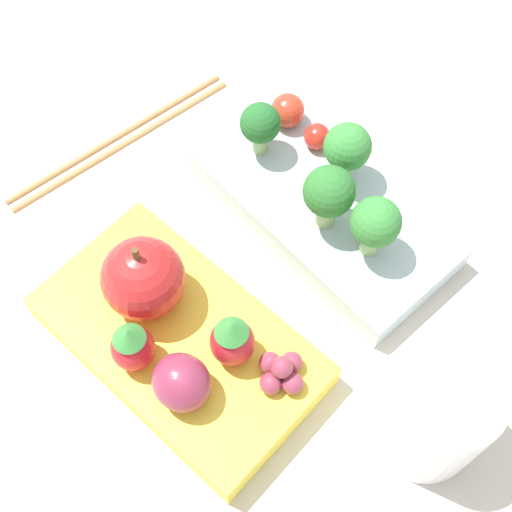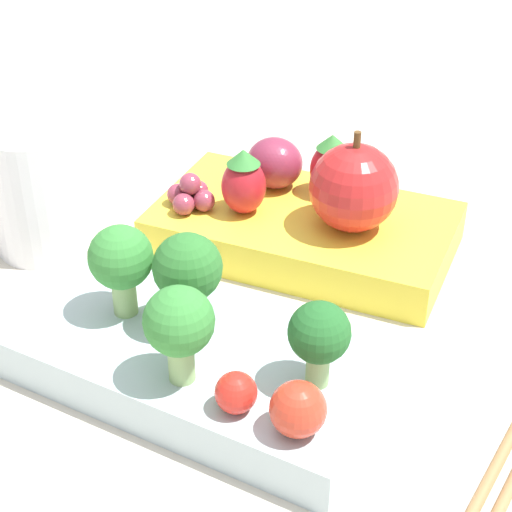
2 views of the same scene
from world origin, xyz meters
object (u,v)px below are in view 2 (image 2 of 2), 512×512
at_px(strawberry_1, 244,182).
at_px(bento_box_fruit, 304,230).
at_px(cherry_tomato_0, 236,393).
at_px(broccoli_floret_0, 319,335).
at_px(plum, 275,163).
at_px(broccoli_floret_1, 187,327).
at_px(grape_cluster, 191,195).
at_px(cherry_tomato_1, 298,409).
at_px(bento_box_savoury, 197,364).
at_px(broccoli_floret_3, 188,271).
at_px(strawberry_0, 328,165).
at_px(apple, 354,188).
at_px(broccoli_floret_2, 121,260).
at_px(drinking_cup, 39,189).

bearing_deg(strawberry_1, bento_box_fruit, -156.44).
relative_size(cherry_tomato_0, strawberry_1, 0.46).
bearing_deg(broccoli_floret_0, bento_box_fruit, -65.44).
xyz_separation_m(cherry_tomato_0, plum, (0.07, -0.21, 0.01)).
distance_m(broccoli_floret_1, cherry_tomato_0, 0.04).
bearing_deg(strawberry_1, grape_cluster, 16.53).
height_order(broccoli_floret_0, cherry_tomato_1, broccoli_floret_0).
bearing_deg(broccoli_floret_1, bento_box_savoury, -68.12).
bearing_deg(cherry_tomato_0, cherry_tomato_1, 178.30).
bearing_deg(bento_box_savoury, cherry_tomato_0, 140.09).
relative_size(broccoli_floret_3, cherry_tomato_0, 2.73).
relative_size(broccoli_floret_0, broccoli_floret_1, 0.88).
bearing_deg(plum, strawberry_0, -170.21).
bearing_deg(cherry_tomato_1, broccoli_floret_0, -83.45).
bearing_deg(cherry_tomato_1, strawberry_1, -57.16).
relative_size(broccoli_floret_0, apple, 0.71).
bearing_deg(apple, strawberry_1, 9.46).
distance_m(bento_box_savoury, broccoli_floret_3, 0.05).
height_order(broccoli_floret_2, strawberry_1, broccoli_floret_2).
height_order(apple, strawberry_1, apple).
xyz_separation_m(cherry_tomato_1, drinking_cup, (0.23, -0.11, 0.00)).
bearing_deg(broccoli_floret_3, apple, -108.82).
xyz_separation_m(broccoli_floret_1, broccoli_floret_3, (0.02, -0.04, 0.00)).
bearing_deg(broccoli_floret_0, cherry_tomato_1, 96.55).
distance_m(broccoli_floret_1, strawberry_1, 0.17).
relative_size(broccoli_floret_0, strawberry_1, 1.05).
bearing_deg(bento_box_fruit, apple, 173.11).
relative_size(strawberry_1, drinking_cup, 0.52).
bearing_deg(apple, strawberry_0, -49.13).
xyz_separation_m(broccoli_floret_1, cherry_tomato_0, (-0.03, 0.01, -0.02)).
distance_m(bento_box_fruit, broccoli_floret_1, 0.18).
distance_m(broccoli_floret_2, cherry_tomato_0, 0.10).
relative_size(broccoli_floret_0, cherry_tomato_1, 1.75).
distance_m(cherry_tomato_0, grape_cluster, 0.19).
height_order(bento_box_savoury, plum, plum).
distance_m(broccoli_floret_0, plum, 0.20).
bearing_deg(grape_cluster, apple, -168.20).
bearing_deg(strawberry_1, bento_box_savoury, 105.20).
relative_size(broccoli_floret_1, broccoli_floret_2, 1.00).
xyz_separation_m(broccoli_floret_3, cherry_tomato_0, (-0.05, 0.05, -0.03)).
xyz_separation_m(cherry_tomato_1, strawberry_1, (0.11, -0.17, 0.01)).
xyz_separation_m(bento_box_savoury, broccoli_floret_0, (-0.07, -0.00, 0.04)).
height_order(cherry_tomato_1, strawberry_1, strawberry_1).
relative_size(bento_box_savoury, bento_box_fruit, 1.05).
bearing_deg(strawberry_0, broccoli_floret_1, 91.77).
height_order(cherry_tomato_0, cherry_tomato_1, cherry_tomato_1).
xyz_separation_m(broccoli_floret_1, strawberry_0, (0.01, -0.21, -0.01)).
relative_size(broccoli_floret_2, broccoli_floret_3, 0.95).
height_order(bento_box_fruit, cherry_tomato_1, cherry_tomato_1).
height_order(broccoli_floret_1, plum, broccoli_floret_1).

